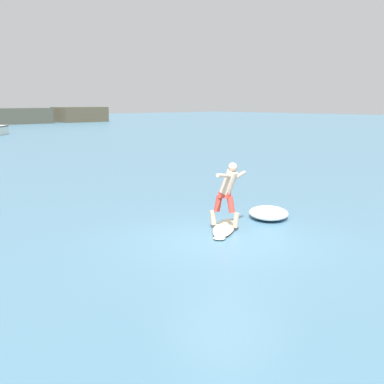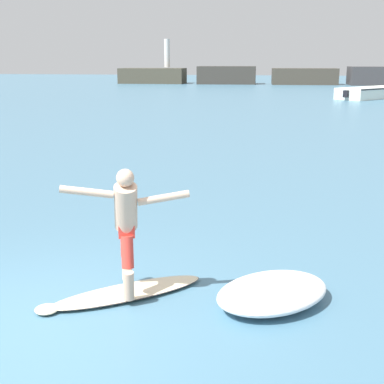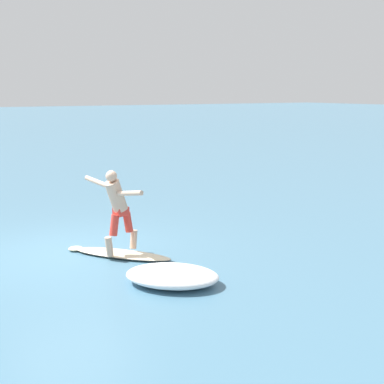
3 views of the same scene
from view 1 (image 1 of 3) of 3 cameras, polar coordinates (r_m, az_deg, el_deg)
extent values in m
plane|color=teal|center=(12.41, 3.56, -5.18)|extent=(200.00, 200.00, 0.00)
cube|color=#404136|center=(77.30, -17.95, 7.73)|extent=(7.93, 4.51, 2.10)
cube|color=#474231|center=(81.65, -11.87, 8.10)|extent=(7.26, 4.74, 2.17)
ellipsoid|color=beige|center=(13.44, 3.46, -3.82)|extent=(1.93, 1.67, 0.09)
ellipsoid|color=beige|center=(12.44, 2.93, -4.93)|extent=(0.40, 0.40, 0.07)
ellipsoid|color=#2D2D33|center=(13.44, 3.46, -3.82)|extent=(1.95, 1.69, 0.04)
cone|color=black|center=(14.28, 3.82, -3.45)|extent=(0.07, 0.07, 0.14)
cone|color=black|center=(14.15, 3.18, -3.56)|extent=(0.07, 0.07, 0.14)
cone|color=black|center=(14.13, 4.35, -3.60)|extent=(0.07, 0.07, 0.14)
cylinder|color=tan|center=(13.26, 4.71, -3.02)|extent=(0.18, 0.21, 0.38)
cylinder|color=red|center=(13.24, 4.17, -1.35)|extent=(0.21, 0.25, 0.42)
cylinder|color=tan|center=(13.53, 2.25, -2.74)|extent=(0.18, 0.21, 0.38)
cylinder|color=red|center=(13.39, 2.81, -1.21)|extent=(0.21, 0.25, 0.42)
cube|color=red|center=(13.27, 3.50, -0.27)|extent=(0.27, 0.31, 0.16)
cylinder|color=tan|center=(13.17, 3.93, 1.05)|extent=(0.42, 0.54, 0.66)
sphere|color=tan|center=(13.08, 4.37, 2.68)|extent=(0.21, 0.21, 0.21)
cylinder|color=tan|center=(13.54, 5.03, 1.76)|extent=(0.63, 0.29, 0.20)
cylinder|color=tan|center=(12.70, 3.38, 1.76)|extent=(0.63, 0.29, 0.19)
ellipsoid|color=white|center=(14.81, 8.17, -2.22)|extent=(1.85, 1.86, 0.29)
camera|label=2|loc=(11.68, 33.11, 6.95)|focal=50.00mm
camera|label=3|loc=(19.24, 32.61, 8.09)|focal=50.00mm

